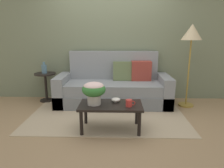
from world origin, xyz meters
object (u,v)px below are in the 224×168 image
side_table (46,82)px  snack_bowl (116,100)px  potted_plant (94,90)px  table_vase (44,69)px  coffee_table (111,108)px  couch (114,88)px  floor_lamp (192,37)px  coffee_mug (129,103)px

side_table → snack_bowl: side_table is taller
potted_plant → snack_bowl: (0.32, 0.12, -0.18)m
table_vase → coffee_table: bearing=-43.0°
snack_bowl → couch: bearing=92.5°
floor_lamp → couch: bearing=176.3°
potted_plant → coffee_mug: bearing=-8.1°
couch → table_vase: couch is taller
side_table → floor_lamp: 3.10m
snack_bowl → side_table: bearing=140.2°
floor_lamp → coffee_table: bearing=-142.7°
snack_bowl → table_vase: 2.00m
side_table → snack_bowl: 1.98m
coffee_mug → table_vase: bearing=139.9°
potted_plant → snack_bowl: size_ratio=2.59×
snack_bowl → potted_plant: bearing=-160.2°
potted_plant → coffee_table: bearing=4.3°
couch → coffee_table: couch is taller
snack_bowl → floor_lamp: bearing=36.2°
coffee_mug → snack_bowl: bearing=135.6°
couch → coffee_mug: size_ratio=16.50×
floor_lamp → coffee_mug: (-1.23, -1.23, -0.90)m
side_table → snack_bowl: (1.52, -1.27, 0.02)m
coffee_mug → table_vase: table_vase is taller
coffee_mug → couch: bearing=100.4°
couch → table_vase: 1.53m
potted_plant → table_vase: (-1.21, 1.37, 0.08)m
coffee_table → side_table: side_table is taller
side_table → snack_bowl: bearing=-39.8°
side_table → coffee_mug: side_table is taller
couch → floor_lamp: 1.80m
coffee_table → side_table: (-1.45, 1.36, 0.07)m
coffee_mug → table_vase: (-1.72, 1.45, 0.25)m
side_table → floor_lamp: bearing=-4.4°
floor_lamp → side_table: bearing=175.6°
potted_plant → table_vase: bearing=131.3°
coffee_mug → potted_plant: bearing=171.9°
floor_lamp → potted_plant: 2.22m
couch → side_table: (-1.47, 0.13, 0.09)m
side_table → coffee_table: bearing=-43.3°
side_table → table_vase: 0.29m
couch → coffee_table: (-0.03, -1.23, 0.03)m
coffee_table → side_table: size_ratio=1.52×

